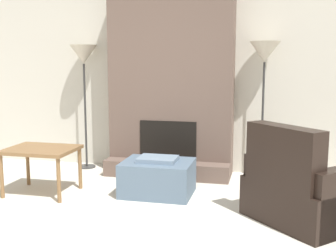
{
  "coord_description": "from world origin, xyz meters",
  "views": [
    {
      "loc": [
        1.29,
        -2.63,
        1.55
      ],
      "look_at": [
        0.0,
        2.81,
        0.69
      ],
      "focal_mm": 45.0,
      "sensor_mm": 36.0,
      "label": 1
    }
  ],
  "objects_px": {
    "floor_lamp_left": "(84,60)",
    "armchair": "(301,192)",
    "side_table": "(41,153)",
    "ottoman": "(158,177)",
    "floor_lamp_right": "(265,58)"
  },
  "relations": [
    {
      "from": "ottoman",
      "to": "floor_lamp_right",
      "type": "bearing_deg",
      "value": 40.41
    },
    {
      "from": "floor_lamp_left",
      "to": "armchair",
      "type": "bearing_deg",
      "value": -27.18
    },
    {
      "from": "floor_lamp_right",
      "to": "armchair",
      "type": "bearing_deg",
      "value": -74.86
    },
    {
      "from": "ottoman",
      "to": "armchair",
      "type": "bearing_deg",
      "value": -17.82
    },
    {
      "from": "armchair",
      "to": "floor_lamp_left",
      "type": "height_order",
      "value": "floor_lamp_left"
    },
    {
      "from": "armchair",
      "to": "floor_lamp_left",
      "type": "distance_m",
      "value": 3.51
    },
    {
      "from": "side_table",
      "to": "floor_lamp_left",
      "type": "relative_size",
      "value": 0.45
    },
    {
      "from": "side_table",
      "to": "armchair",
      "type": "bearing_deg",
      "value": -4.57
    },
    {
      "from": "ottoman",
      "to": "floor_lamp_right",
      "type": "distance_m",
      "value": 2.06
    },
    {
      "from": "armchair",
      "to": "side_table",
      "type": "distance_m",
      "value": 2.92
    },
    {
      "from": "side_table",
      "to": "floor_lamp_right",
      "type": "bearing_deg",
      "value": 26.8
    },
    {
      "from": "armchair",
      "to": "side_table",
      "type": "xyz_separation_m",
      "value": [
        -2.91,
        0.23,
        0.19
      ]
    },
    {
      "from": "armchair",
      "to": "floor_lamp_right",
      "type": "relative_size",
      "value": 0.73
    },
    {
      "from": "ottoman",
      "to": "side_table",
      "type": "height_order",
      "value": "side_table"
    },
    {
      "from": "side_table",
      "to": "floor_lamp_left",
      "type": "xyz_separation_m",
      "value": [
        -0.01,
        1.26,
        1.09
      ]
    }
  ]
}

